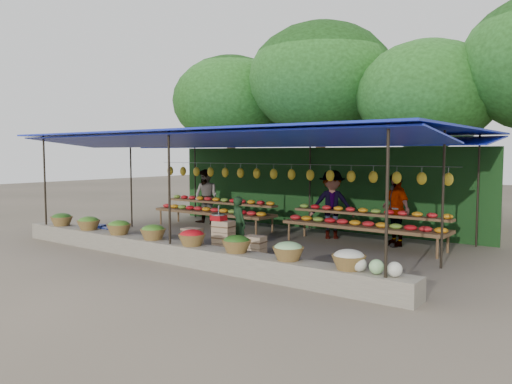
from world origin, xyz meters
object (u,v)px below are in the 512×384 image
Objects in this scene: weighing_scale at (219,217)px; blue_crate_back at (98,229)px; crate_counter at (223,241)px; blue_crate_front at (110,232)px; vendor_seated at (239,223)px.

weighing_scale reaches higher than blue_crate_back.
crate_counter is 4.82m from blue_crate_back.
crate_counter is 5.36× the size of blue_crate_front.
blue_crate_front is at bearing -178.62° from crate_counter.
vendor_seated is at bearing 87.97° from crate_counter.
crate_counter is 1.83× the size of vendor_seated.
vendor_seated is (0.14, 0.58, -0.20)m from weighing_scale.
vendor_seated is 4.89m from blue_crate_back.
vendor_seated is (0.02, 0.58, 0.34)m from crate_counter.
blue_crate_back is at bearing 26.09° from vendor_seated.
weighing_scale is at bearing -14.43° from blue_crate_back.
blue_crate_back is at bearing 179.09° from crate_counter.
blue_crate_back is (-4.70, 0.08, -0.72)m from weighing_scale.
blue_crate_back is at bearing 179.07° from weighing_scale.
weighing_scale is 0.81× the size of blue_crate_back.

